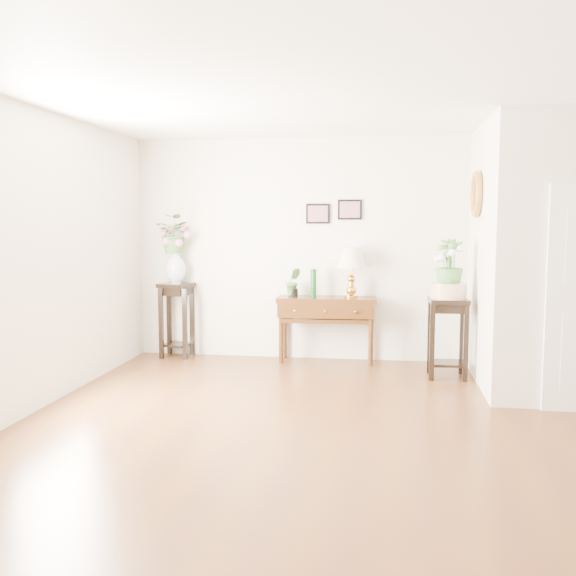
% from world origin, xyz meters
% --- Properties ---
extents(floor, '(6.00, 5.50, 0.02)m').
position_xyz_m(floor, '(0.00, 0.00, 0.00)').
color(floor, '#532E18').
rests_on(floor, ground).
extents(ceiling, '(6.00, 5.50, 0.02)m').
position_xyz_m(ceiling, '(0.00, 0.00, 2.80)').
color(ceiling, white).
rests_on(ceiling, ground).
extents(wall_back, '(6.00, 0.02, 2.80)m').
position_xyz_m(wall_back, '(0.00, 2.75, 1.40)').
color(wall_back, beige).
rests_on(wall_back, ground).
extents(wall_front, '(6.00, 0.02, 2.80)m').
position_xyz_m(wall_front, '(0.00, -2.75, 1.40)').
color(wall_front, beige).
rests_on(wall_front, ground).
extents(wall_left, '(0.02, 5.50, 2.80)m').
position_xyz_m(wall_left, '(-3.00, 0.00, 1.40)').
color(wall_left, beige).
rests_on(wall_left, ground).
extents(partition, '(1.80, 1.95, 2.80)m').
position_xyz_m(partition, '(2.10, 1.77, 1.40)').
color(partition, beige).
rests_on(partition, floor).
extents(art_print_left, '(0.30, 0.02, 0.25)m').
position_xyz_m(art_print_left, '(-0.65, 2.73, 1.85)').
color(art_print_left, black).
rests_on(art_print_left, wall_back).
extents(art_print_right, '(0.30, 0.02, 0.25)m').
position_xyz_m(art_print_right, '(-0.25, 2.73, 1.90)').
color(art_print_right, black).
rests_on(art_print_right, wall_back).
extents(wall_ornament, '(0.07, 0.51, 0.51)m').
position_xyz_m(wall_ornament, '(1.16, 1.90, 2.05)').
color(wall_ornament, '#BC6F2D').
rests_on(wall_ornament, partition).
extents(console_table, '(1.24, 0.46, 0.82)m').
position_xyz_m(console_table, '(-0.52, 2.54, 0.41)').
color(console_table, '#3C1E06').
rests_on(console_table, floor).
extents(table_lamp, '(0.39, 0.39, 0.63)m').
position_xyz_m(table_lamp, '(-0.21, 2.54, 1.17)').
color(table_lamp, '#BE8925').
rests_on(table_lamp, console_table).
extents(green_vase, '(0.08, 0.08, 0.35)m').
position_xyz_m(green_vase, '(-0.68, 2.54, 0.99)').
color(green_vase, '#0D4415').
rests_on(green_vase, console_table).
extents(potted_plant, '(0.23, 0.20, 0.34)m').
position_xyz_m(potted_plant, '(-0.94, 2.54, 0.99)').
color(potted_plant, '#437A34').
rests_on(potted_plant, console_table).
extents(plant_stand_a, '(0.45, 0.45, 0.96)m').
position_xyz_m(plant_stand_a, '(-2.47, 2.57, 0.48)').
color(plant_stand_a, black).
rests_on(plant_stand_a, floor).
extents(porcelain_vase, '(0.33, 0.33, 0.44)m').
position_xyz_m(porcelain_vase, '(-2.47, 2.57, 1.18)').
color(porcelain_vase, silver).
rests_on(porcelain_vase, plant_stand_a).
extents(lily_arrangement, '(0.55, 0.51, 0.50)m').
position_xyz_m(lily_arrangement, '(-2.47, 2.57, 1.61)').
color(lily_arrangement, '#437A34').
rests_on(lily_arrangement, porcelain_vase).
extents(plant_stand_b, '(0.44, 0.44, 0.90)m').
position_xyz_m(plant_stand_b, '(0.90, 1.96, 0.45)').
color(plant_stand_b, black).
rests_on(plant_stand_b, floor).
extents(ceramic_bowl, '(0.48, 0.48, 0.17)m').
position_xyz_m(ceramic_bowl, '(0.90, 1.96, 0.98)').
color(ceramic_bowl, beige).
rests_on(ceramic_bowl, plant_stand_b).
extents(narcissus, '(0.32, 0.32, 0.55)m').
position_xyz_m(narcissus, '(0.90, 1.96, 1.29)').
color(narcissus, '#437A34').
rests_on(narcissus, ceramic_bowl).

